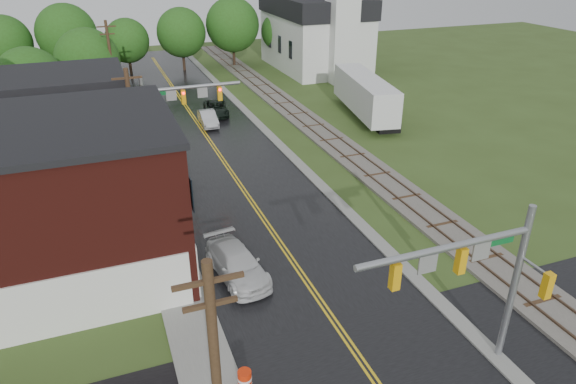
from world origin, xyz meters
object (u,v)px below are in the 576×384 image
utility_pole_b (135,136)px  semi_trailer (365,94)px  construction_barrel (245,381)px  traffic_signal_far (174,105)px  brick_building (32,206)px  sedan_silver (208,118)px  utility_pole_c (112,65)px  suv_dark (216,109)px  tree_left_e (89,62)px  tree_left_c (32,83)px  church (319,25)px  pickup_white (237,264)px  traffic_signal_near (475,268)px

utility_pole_b → semi_trailer: size_ratio=0.69×
construction_barrel → traffic_signal_far: bearing=86.2°
brick_building → utility_pole_b: (5.68, 7.00, 0.57)m
sedan_silver → utility_pole_c: bearing=136.3°
traffic_signal_far → suv_dark: bearing=64.2°
tree_left_e → suv_dark: size_ratio=1.68×
traffic_signal_far → tree_left_c: tree_left_c is taller
tree_left_e → suv_dark: 13.77m
utility_pole_b → tree_left_c: utility_pole_b is taller
utility_pole_b → semi_trailer: bearing=26.0°
brick_building → tree_left_c: (-1.36, 24.90, 0.36)m
tree_left_e → semi_trailer: size_ratio=0.63×
church → pickup_white: 48.46m
brick_building → utility_pole_b: size_ratio=1.59×
tree_left_c → construction_barrel: size_ratio=7.90×
brick_building → construction_barrel: brick_building is taller
traffic_signal_far → tree_left_e: 19.65m
church → construction_barrel: (-25.00, -49.74, -5.35)m
suv_dark → pickup_white: pickup_white is taller
brick_building → traffic_signal_near: (15.96, -13.00, 0.82)m
brick_building → semi_trailer: size_ratio=1.10×
utility_pole_c → tree_left_c: 8.16m
semi_trailer → construction_barrel: (-20.92, -29.10, -1.87)m
brick_building → construction_barrel: 13.80m
utility_pole_c → tree_left_c: utility_pole_c is taller
utility_pole_b → brick_building: bearing=-129.1°
pickup_white → construction_barrel: size_ratio=5.34×
traffic_signal_far → semi_trailer: 20.50m
tree_left_e → construction_barrel: size_ratio=8.43×
utility_pole_b → pickup_white: (3.60, -10.51, -3.97)m
utility_pole_c → sedan_silver: 11.70m
sedan_silver → suv_dark: bearing=64.9°
church → utility_pole_b: church is taller
brick_building → traffic_signal_far: bearing=53.1°
sedan_silver → construction_barrel: (-5.85, -32.13, -0.19)m
tree_left_e → sedan_silver: size_ratio=1.99×
tree_left_c → construction_barrel: tree_left_c is taller
traffic_signal_far → construction_barrel: traffic_signal_far is taller
church → utility_pole_b: bearing=-130.2°
tree_left_c → sedan_silver: (14.70, -3.77, -3.84)m
brick_building → traffic_signal_near: bearing=-39.2°
traffic_signal_far → utility_pole_c: 17.33m
semi_trailer → utility_pole_b: bearing=-154.0°
brick_building → utility_pole_c: 29.56m
tree_left_e → construction_barrel: tree_left_e is taller
brick_building → pickup_white: size_ratio=2.76×
utility_pole_c → suv_dark: (9.12, -5.02, -4.04)m
utility_pole_c → tree_left_c: bearing=-149.8°
traffic_signal_far → construction_barrel: size_ratio=7.58×
suv_dark → utility_pole_b: bearing=-110.4°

